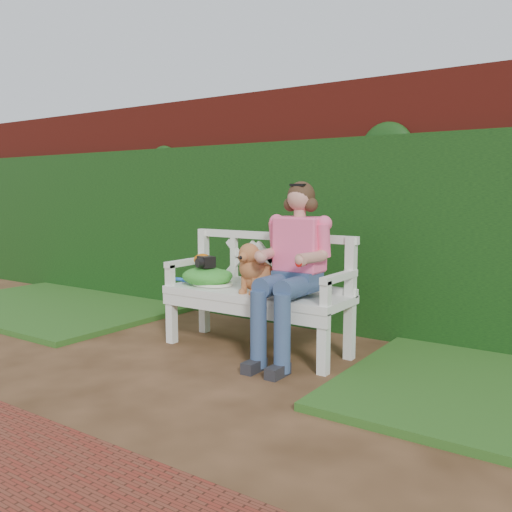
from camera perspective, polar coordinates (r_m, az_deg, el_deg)
The scene contains 11 objects.
ground at distance 3.92m, azimuth -9.52°, elevation -11.81°, with size 60.00×60.00×0.00m, color #372312.
brick_wall at distance 5.25m, azimuth 4.77°, elevation 5.20°, with size 10.00×0.30×2.20m, color maroon.
ivy_hedge at distance 5.08m, azimuth 3.52°, elevation 2.33°, with size 10.00×0.18×1.70m, color #1C4D13.
grass_left at distance 6.25m, azimuth -19.80°, elevation -4.85°, with size 2.60×2.00×0.05m, color #29561E.
garden_bench at distance 4.27m, azimuth -0.00°, elevation -6.81°, with size 1.58×0.60×0.48m, color white, non-canonical shape.
seated_woman at distance 3.99m, azimuth 4.27°, elevation -2.14°, with size 0.53×0.71×1.25m, color #D34057, non-canonical shape.
dog at distance 4.12m, azimuth 0.01°, elevation -1.17°, with size 0.26×0.35×0.39m, color #A15623, non-canonical shape.
tennis_racket at distance 4.48m, azimuth -4.95°, elevation -2.85°, with size 0.68×0.29×0.03m, color white, non-canonical shape.
green_bag at distance 4.46m, azimuth -5.22°, elevation -2.12°, with size 0.44×0.34×0.15m, color green, non-canonical shape.
camera_item at distance 4.42m, azimuth -5.25°, elevation -0.61°, with size 0.14×0.10×0.09m, color black.
baseball_glove at distance 4.50m, azimuth -5.63°, elevation -0.41°, with size 0.16×0.12×0.10m, color #C05C0A.
Camera 1 is at (2.59, -2.67, 1.25)m, focal length 38.00 mm.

